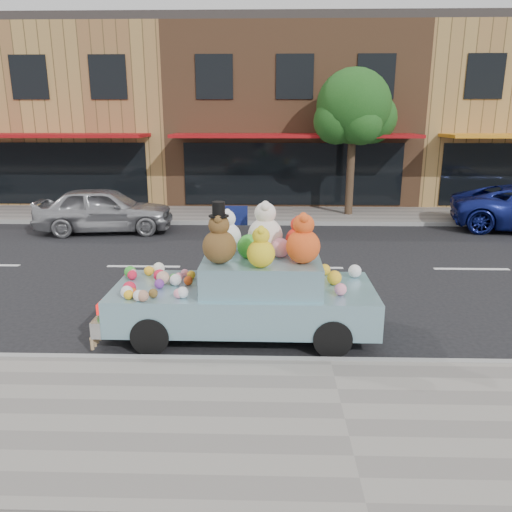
{
  "coord_description": "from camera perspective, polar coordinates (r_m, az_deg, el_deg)",
  "views": [
    {
      "loc": [
        -0.91,
        -11.68,
        3.55
      ],
      "look_at": [
        -1.13,
        -3.43,
        1.25
      ],
      "focal_mm": 35.0,
      "sensor_mm": 36.0,
      "label": 1
    }
  ],
  "objects": [
    {
      "name": "street_tree",
      "position": [
        18.46,
        11.12,
        15.75
      ],
      "size": [
        3.0,
        2.7,
        5.22
      ],
      "color": "#38281C",
      "rests_on": "ground"
    },
    {
      "name": "ground",
      "position": [
        12.24,
        5.75,
        -1.36
      ],
      "size": [
        120.0,
        120.0,
        0.0
      ],
      "primitive_type": "plane",
      "color": "black",
      "rests_on": "ground"
    },
    {
      "name": "near_kerb",
      "position": [
        7.59,
        8.45,
        -11.96
      ],
      "size": [
        60.0,
        0.12,
        0.13
      ],
      "primitive_type": "cube",
      "color": "gray",
      "rests_on": "ground"
    },
    {
      "name": "far_sidewalk",
      "position": [
        18.53,
        4.35,
        4.69
      ],
      "size": [
        60.0,
        3.0,
        0.12
      ],
      "primitive_type": "cube",
      "color": "gray",
      "rests_on": "ground"
    },
    {
      "name": "car_silver",
      "position": [
        16.59,
        -16.93,
        5.1
      ],
      "size": [
        4.41,
        2.17,
        1.45
      ],
      "primitive_type": "imported",
      "rotation": [
        0.0,
        0.0,
        1.68
      ],
      "color": "#A4A5A9",
      "rests_on": "ground"
    },
    {
      "name": "far_kerb",
      "position": [
        17.06,
        4.58,
        3.75
      ],
      "size": [
        60.0,
        0.12,
        0.13
      ],
      "primitive_type": "cube",
      "color": "gray",
      "rests_on": "ground"
    },
    {
      "name": "storefront_left",
      "position": [
        25.34,
        -20.18,
        14.89
      ],
      "size": [
        10.0,
        9.8,
        7.3
      ],
      "color": "#A98247",
      "rests_on": "ground"
    },
    {
      "name": "storefront_mid",
      "position": [
        23.67,
        3.9,
        15.78
      ],
      "size": [
        10.0,
        9.8,
        7.3
      ],
      "color": "brown",
      "rests_on": "ground"
    },
    {
      "name": "storefront_right",
      "position": [
        26.05,
        27.2,
        14.14
      ],
      "size": [
        10.0,
        9.8,
        7.3
      ],
      "color": "#A98247",
      "rests_on": "ground"
    },
    {
      "name": "art_car",
      "position": [
        8.29,
        -1.15,
        -3.7
      ],
      "size": [
        4.49,
        1.79,
        2.32
      ],
      "rotation": [
        0.0,
        0.0,
        -0.01
      ],
      "color": "black",
      "rests_on": "ground"
    },
    {
      "name": "near_sidewalk",
      "position": [
        6.31,
        10.09,
        -18.29
      ],
      "size": [
        60.0,
        3.0,
        0.12
      ],
      "primitive_type": "cube",
      "color": "gray",
      "rests_on": "ground"
    }
  ]
}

